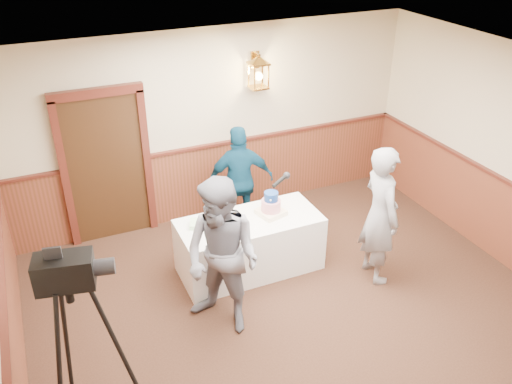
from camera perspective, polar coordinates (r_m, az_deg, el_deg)
ground at (r=6.01m, az=8.39°, el=-17.59°), size 7.00×7.00×0.00m
room_shell at (r=5.31m, az=6.51°, el=-3.17°), size 6.02×7.02×2.81m
display_table at (r=6.98m, az=-0.67°, el=-5.57°), size 1.80×0.80×0.75m
tiered_cake at (r=6.82m, az=1.59°, el=-1.46°), size 0.38×0.38×0.32m
sheet_cake_yellow at (r=6.62m, az=-2.77°, el=-3.49°), size 0.38×0.34×0.06m
sheet_cake_green at (r=6.67m, az=-5.85°, el=-3.36°), size 0.32×0.29×0.06m
interviewer at (r=5.82m, az=-3.56°, el=-6.92°), size 1.59×1.13×1.84m
baker at (r=6.75m, az=12.94°, el=-2.37°), size 0.49×0.70×1.80m
assistant_p at (r=7.56m, az=-1.68°, el=1.18°), size 1.00×0.56×1.62m
tv_camera_rig at (r=5.11m, az=-17.83°, el=-15.98°), size 0.73×0.68×1.87m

